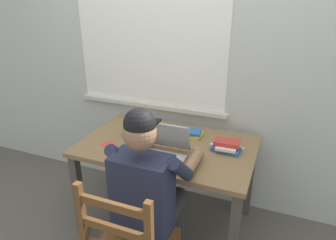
{
  "coord_description": "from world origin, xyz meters",
  "views": [
    {
      "loc": [
        0.76,
        -1.87,
        1.78
      ],
      "look_at": [
        0.02,
        -0.05,
        0.95
      ],
      "focal_mm": 32.32,
      "sensor_mm": 36.0,
      "label": 1
    }
  ],
  "objects_px": {
    "seated_person": "(150,188)",
    "computer_mouse": "(190,165)",
    "landscape_photo_print": "(109,145)",
    "coffee_mug_white": "(144,122)",
    "book_stack_side": "(190,133)",
    "coffee_mug_dark": "(130,130)",
    "book_stack_main": "(226,146)",
    "desk": "(168,155)",
    "laptop": "(162,150)"
  },
  "relations": [
    {
      "from": "computer_mouse",
      "to": "book_stack_main",
      "type": "relative_size",
      "value": 0.47
    },
    {
      "from": "desk",
      "to": "coffee_mug_white",
      "type": "bearing_deg",
      "value": 143.97
    },
    {
      "from": "desk",
      "to": "book_stack_side",
      "type": "distance_m",
      "value": 0.26
    },
    {
      "from": "coffee_mug_white",
      "to": "landscape_photo_print",
      "type": "distance_m",
      "value": 0.42
    },
    {
      "from": "coffee_mug_dark",
      "to": "book_stack_main",
      "type": "bearing_deg",
      "value": 3.38
    },
    {
      "from": "seated_person",
      "to": "coffee_mug_dark",
      "type": "distance_m",
      "value": 0.65
    },
    {
      "from": "coffee_mug_white",
      "to": "landscape_photo_print",
      "type": "xyz_separation_m",
      "value": [
        -0.09,
        -0.4,
        -0.04
      ]
    },
    {
      "from": "coffee_mug_white",
      "to": "computer_mouse",
      "type": "bearing_deg",
      "value": -39.84
    },
    {
      "from": "book_stack_side",
      "to": "landscape_photo_print",
      "type": "bearing_deg",
      "value": -143.13
    },
    {
      "from": "computer_mouse",
      "to": "book_stack_side",
      "type": "distance_m",
      "value": 0.47
    },
    {
      "from": "seated_person",
      "to": "laptop",
      "type": "bearing_deg",
      "value": 98.26
    },
    {
      "from": "desk",
      "to": "laptop",
      "type": "xyz_separation_m",
      "value": [
        0.04,
        -0.19,
        0.15
      ]
    },
    {
      "from": "desk",
      "to": "coffee_mug_dark",
      "type": "xyz_separation_m",
      "value": [
        -0.33,
        0.02,
        0.15
      ]
    },
    {
      "from": "desk",
      "to": "computer_mouse",
      "type": "height_order",
      "value": "computer_mouse"
    },
    {
      "from": "coffee_mug_dark",
      "to": "landscape_photo_print",
      "type": "bearing_deg",
      "value": -109.92
    },
    {
      "from": "seated_person",
      "to": "book_stack_main",
      "type": "height_order",
      "value": "seated_person"
    },
    {
      "from": "desk",
      "to": "book_stack_side",
      "type": "bearing_deg",
      "value": 61.4
    },
    {
      "from": "book_stack_main",
      "to": "computer_mouse",
      "type": "bearing_deg",
      "value": -118.89
    },
    {
      "from": "laptop",
      "to": "landscape_photo_print",
      "type": "relative_size",
      "value": 2.54
    },
    {
      "from": "laptop",
      "to": "landscape_photo_print",
      "type": "xyz_separation_m",
      "value": [
        -0.43,
        0.01,
        -0.05
      ]
    },
    {
      "from": "laptop",
      "to": "landscape_photo_print",
      "type": "bearing_deg",
      "value": 179.22
    },
    {
      "from": "seated_person",
      "to": "landscape_photo_print",
      "type": "height_order",
      "value": "seated_person"
    },
    {
      "from": "seated_person",
      "to": "desk",
      "type": "bearing_deg",
      "value": 99.43
    },
    {
      "from": "book_stack_side",
      "to": "computer_mouse",
      "type": "bearing_deg",
      "value": -71.55
    },
    {
      "from": "desk",
      "to": "book_stack_side",
      "type": "xyz_separation_m",
      "value": [
        0.11,
        0.2,
        0.12
      ]
    },
    {
      "from": "desk",
      "to": "computer_mouse",
      "type": "xyz_separation_m",
      "value": [
        0.26,
        -0.25,
        0.11
      ]
    },
    {
      "from": "seated_person",
      "to": "laptop",
      "type": "height_order",
      "value": "seated_person"
    },
    {
      "from": "computer_mouse",
      "to": "desk",
      "type": "bearing_deg",
      "value": 136.13
    },
    {
      "from": "coffee_mug_dark",
      "to": "desk",
      "type": "bearing_deg",
      "value": -2.74
    },
    {
      "from": "landscape_photo_print",
      "to": "desk",
      "type": "bearing_deg",
      "value": 47.02
    },
    {
      "from": "seated_person",
      "to": "coffee_mug_white",
      "type": "distance_m",
      "value": 0.81
    },
    {
      "from": "coffee_mug_white",
      "to": "book_stack_main",
      "type": "distance_m",
      "value": 0.76
    },
    {
      "from": "coffee_mug_dark",
      "to": "landscape_photo_print",
      "type": "height_order",
      "value": "coffee_mug_dark"
    },
    {
      "from": "desk",
      "to": "laptop",
      "type": "distance_m",
      "value": 0.24
    },
    {
      "from": "book_stack_main",
      "to": "coffee_mug_dark",
      "type": "bearing_deg",
      "value": -176.62
    },
    {
      "from": "computer_mouse",
      "to": "book_stack_side",
      "type": "height_order",
      "value": "book_stack_side"
    },
    {
      "from": "computer_mouse",
      "to": "landscape_photo_print",
      "type": "bearing_deg",
      "value": 173.94
    },
    {
      "from": "seated_person",
      "to": "computer_mouse",
      "type": "xyz_separation_m",
      "value": [
        0.18,
        0.23,
        0.07
      ]
    },
    {
      "from": "desk",
      "to": "coffee_mug_dark",
      "type": "relative_size",
      "value": 10.24
    },
    {
      "from": "book_stack_side",
      "to": "coffee_mug_dark",
      "type": "bearing_deg",
      "value": -157.03
    },
    {
      "from": "desk",
      "to": "book_stack_main",
      "type": "bearing_deg",
      "value": 7.98
    },
    {
      "from": "coffee_mug_white",
      "to": "seated_person",
      "type": "bearing_deg",
      "value": -61.18
    },
    {
      "from": "coffee_mug_white",
      "to": "book_stack_side",
      "type": "bearing_deg",
      "value": -3.3
    },
    {
      "from": "landscape_photo_print",
      "to": "book_stack_side",
      "type": "bearing_deg",
      "value": 59.57
    },
    {
      "from": "computer_mouse",
      "to": "landscape_photo_print",
      "type": "distance_m",
      "value": 0.66
    },
    {
      "from": "coffee_mug_white",
      "to": "book_stack_main",
      "type": "bearing_deg",
      "value": -12.53
    },
    {
      "from": "book_stack_main",
      "to": "book_stack_side",
      "type": "bearing_deg",
      "value": 156.41
    },
    {
      "from": "computer_mouse",
      "to": "coffee_mug_white",
      "type": "bearing_deg",
      "value": 140.16
    },
    {
      "from": "computer_mouse",
      "to": "coffee_mug_white",
      "type": "relative_size",
      "value": 0.91
    },
    {
      "from": "seated_person",
      "to": "book_stack_main",
      "type": "distance_m",
      "value": 0.65
    }
  ]
}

